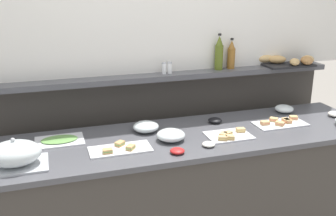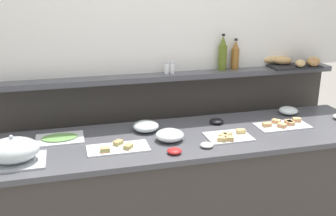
# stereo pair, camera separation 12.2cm
# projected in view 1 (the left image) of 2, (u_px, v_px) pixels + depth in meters

# --- Properties ---
(ground_plane) EXTENTS (12.00, 12.00, 0.00)m
(ground_plane) POSITION_uv_depth(u_px,v_px,m) (160.00, 206.00, 3.40)
(ground_plane) COLOR gray
(buffet_counter) EXTENTS (2.67, 0.71, 0.89)m
(buffet_counter) POSITION_uv_depth(u_px,v_px,m) (184.00, 195.00, 2.72)
(buffet_counter) COLOR #3D3833
(buffet_counter) RESTS_ON ground_plane
(back_ledge_unit) EXTENTS (2.70, 0.22, 1.20)m
(back_ledge_unit) POSITION_uv_depth(u_px,v_px,m) (162.00, 141.00, 3.14)
(back_ledge_unit) COLOR #3D3833
(back_ledge_unit) RESTS_ON ground_plane
(sandwich_platter_front) EXTENTS (0.37, 0.17, 0.04)m
(sandwich_platter_front) POSITION_uv_depth(u_px,v_px,m) (120.00, 149.00, 2.35)
(sandwich_platter_front) COLOR white
(sandwich_platter_front) RESTS_ON buffet_counter
(sandwich_platter_side) EXTENTS (0.29, 0.21, 0.04)m
(sandwich_platter_side) POSITION_uv_depth(u_px,v_px,m) (229.00, 135.00, 2.56)
(sandwich_platter_side) COLOR silver
(sandwich_platter_side) RESTS_ON buffet_counter
(sandwich_platter_rear) EXTENTS (0.37, 0.18, 0.04)m
(sandwich_platter_rear) POSITION_uv_depth(u_px,v_px,m) (280.00, 123.00, 2.78)
(sandwich_platter_rear) COLOR silver
(sandwich_platter_rear) RESTS_ON buffet_counter
(cold_cuts_platter) EXTENTS (0.30, 0.21, 0.02)m
(cold_cuts_platter) POSITION_uv_depth(u_px,v_px,m) (59.00, 140.00, 2.48)
(cold_cuts_platter) COLOR silver
(cold_cuts_platter) RESTS_ON buffet_counter
(serving_cloche) EXTENTS (0.34, 0.24, 0.17)m
(serving_cloche) POSITION_uv_depth(u_px,v_px,m) (15.00, 155.00, 2.13)
(serving_cloche) COLOR #B7BABF
(serving_cloche) RESTS_ON buffet_counter
(glass_bowl_large) EXTENTS (0.17, 0.17, 0.07)m
(glass_bowl_large) POSITION_uv_depth(u_px,v_px,m) (146.00, 127.00, 2.64)
(glass_bowl_large) COLOR silver
(glass_bowl_large) RESTS_ON buffet_counter
(glass_bowl_small) EXTENTS (0.18, 0.18, 0.07)m
(glass_bowl_small) POSITION_uv_depth(u_px,v_px,m) (171.00, 136.00, 2.49)
(glass_bowl_small) COLOR silver
(glass_bowl_small) RESTS_ON buffet_counter
(glass_bowl_extra) EXTENTS (0.14, 0.14, 0.06)m
(glass_bowl_extra) POSITION_uv_depth(u_px,v_px,m) (284.00, 109.00, 3.03)
(glass_bowl_extra) COLOR silver
(glass_bowl_extra) RESTS_ON buffet_counter
(condiment_bowl_teal) EXTENTS (0.09, 0.09, 0.03)m
(condiment_bowl_teal) POSITION_uv_depth(u_px,v_px,m) (177.00, 151.00, 2.31)
(condiment_bowl_teal) COLOR red
(condiment_bowl_teal) RESTS_ON buffet_counter
(condiment_bowl_cream) EXTENTS (0.10, 0.10, 0.03)m
(condiment_bowl_cream) POSITION_uv_depth(u_px,v_px,m) (215.00, 120.00, 2.81)
(condiment_bowl_cream) COLOR black
(condiment_bowl_cream) RESTS_ON buffet_counter
(condiment_bowl_dark) EXTENTS (0.11, 0.11, 0.04)m
(condiment_bowl_dark) POSITION_uv_depth(u_px,v_px,m) (335.00, 114.00, 2.94)
(condiment_bowl_dark) COLOR silver
(condiment_bowl_dark) RESTS_ON buffet_counter
(condiment_bowl_red) EXTENTS (0.08, 0.08, 0.03)m
(condiment_bowl_red) POSITION_uv_depth(u_px,v_px,m) (209.00, 144.00, 2.41)
(condiment_bowl_red) COLOR silver
(condiment_bowl_red) RESTS_ON buffet_counter
(olive_oil_bottle) EXTENTS (0.06, 0.06, 0.28)m
(olive_oil_bottle) POSITION_uv_depth(u_px,v_px,m) (219.00, 54.00, 3.00)
(olive_oil_bottle) COLOR #56661E
(olive_oil_bottle) RESTS_ON back_ledge_unit
(vinegar_bottle_amber) EXTENTS (0.06, 0.06, 0.24)m
(vinegar_bottle_amber) POSITION_uv_depth(u_px,v_px,m) (231.00, 55.00, 3.04)
(vinegar_bottle_amber) COLOR #8E5B23
(vinegar_bottle_amber) RESTS_ON back_ledge_unit
(salt_shaker) EXTENTS (0.03, 0.03, 0.09)m
(salt_shaker) POSITION_uv_depth(u_px,v_px,m) (164.00, 68.00, 2.88)
(salt_shaker) COLOR white
(salt_shaker) RESTS_ON back_ledge_unit
(pepper_shaker) EXTENTS (0.03, 0.03, 0.09)m
(pepper_shaker) POSITION_uv_depth(u_px,v_px,m) (170.00, 68.00, 2.89)
(pepper_shaker) COLOR white
(pepper_shaker) RESTS_ON back_ledge_unit
(bread_basket) EXTENTS (0.46, 0.32, 0.08)m
(bread_basket) POSITION_uv_depth(u_px,v_px,m) (288.00, 61.00, 3.17)
(bread_basket) COLOR black
(bread_basket) RESTS_ON back_ledge_unit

